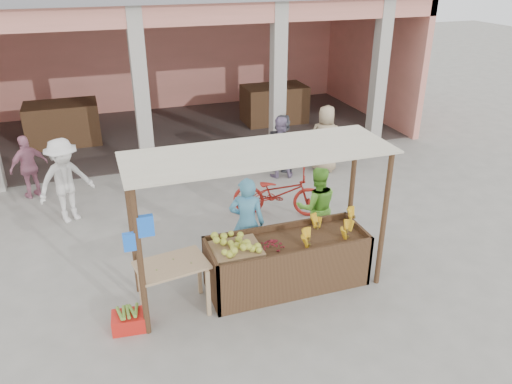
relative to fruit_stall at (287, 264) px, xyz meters
name	(u,v)px	position (x,y,z in m)	size (l,w,h in m)	color
ground	(258,289)	(-0.50, 0.00, -0.40)	(60.00, 60.00, 0.00)	gray
market_building	(161,41)	(-0.45, 8.93, 2.30)	(14.40, 6.40, 4.20)	#E88979
fruit_stall	(287,264)	(0.00, 0.00, 0.00)	(2.60, 0.95, 0.80)	#533721
stall_awning	(256,178)	(-0.51, 0.06, 1.58)	(4.09, 1.35, 2.39)	#533721
banana_heap	(330,227)	(0.78, 0.06, 0.51)	(1.19, 0.65, 0.22)	yellow
melon_tray	(236,246)	(-0.85, 0.03, 0.49)	(0.76, 0.66, 0.20)	#8F6E49
berry_heap	(272,243)	(-0.29, -0.05, 0.47)	(0.43, 0.35, 0.14)	maroon
side_table	(172,272)	(-1.88, -0.07, 0.30)	(1.13, 0.84, 0.84)	tan
papaya_pile	(171,259)	(-1.88, -0.07, 0.53)	(0.66, 0.37, 0.19)	#3F852B
red_crate	(129,321)	(-2.59, -0.28, -0.27)	(0.49, 0.35, 0.25)	red
plantain_bundle	(128,312)	(-2.59, -0.28, -0.11)	(0.39, 0.28, 0.08)	olive
produce_sacks	(296,146)	(2.47, 5.40, -0.11)	(0.95, 0.71, 0.57)	maroon
vendor_blue	(247,220)	(-0.44, 0.76, 0.50)	(0.67, 0.49, 1.79)	#4B98BE
vendor_green	(317,205)	(0.99, 1.01, 0.43)	(0.80, 0.46, 1.65)	#6CBF37
motorcycle	(279,192)	(0.77, 2.36, 0.12)	(2.00, 0.69, 1.04)	maroon
shopper_a	(65,178)	(-3.38, 3.53, 0.55)	(1.23, 0.61, 1.91)	silver
shopper_b	(29,165)	(-4.17, 4.99, 0.38)	(0.91, 0.49, 1.55)	#BF758D
shopper_c	(326,135)	(2.75, 4.25, 0.53)	(0.90, 0.58, 1.87)	tan
shopper_d	(283,141)	(1.76, 4.64, 0.36)	(1.41, 0.58, 1.53)	#484A54
shopper_f	(279,144)	(1.52, 4.28, 0.43)	(0.81, 0.47, 1.67)	#937EA6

